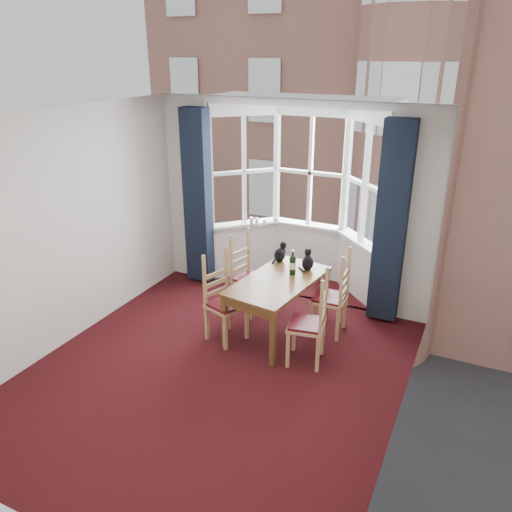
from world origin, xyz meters
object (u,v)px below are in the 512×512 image
Objects in this scene: chair_right_near at (314,326)px; wine_bottle at (293,264)px; cat_right at (308,262)px; candle_tall at (251,221)px; chair_right_far at (336,300)px; chair_left_near at (221,303)px; candle_short at (257,221)px; candle_extra at (265,222)px; cat_left at (280,254)px; chair_left_far at (245,278)px; dining_table at (278,286)px.

wine_bottle reaches higher than chair_right_near.
candle_tall is (-1.29, 0.99, 0.08)m from cat_right.
chair_right_far is at bearing -20.69° from cat_right.
chair_left_near is 1.00× the size of chair_right_far.
candle_short is 0.13m from candle_extra.
candle_tall reaches higher than chair_right_far.
cat_right is (0.43, -0.10, 0.00)m from cat_left.
candle_short is (-0.35, 1.10, 0.45)m from chair_left_far.
wine_bottle is at bearing -46.86° from cat_left.
cat_right is (-0.42, 0.91, 0.37)m from chair_right_near.
chair_left_near is at bearing -81.58° from candle_extra.
candle_short is at bearing 20.92° from candle_tall.
chair_right_near and chair_right_far have the same top height.
candle_tall reaches higher than candle_extra.
candle_extra reaches higher than chair_left_near.
chair_left_near is 1.97m from candle_tall.
candle_tall is at bearing 146.44° from chair_right_far.
wine_bottle is 3.21× the size of candle_short.
chair_left_near and chair_right_far have the same top height.
chair_right_near is 2.59m from candle_tall.
candle_short is at bearing 102.16° from chair_left_near.
candle_extra is (-0.97, 1.26, 0.03)m from wine_bottle.
dining_table is 1.81m from candle_tall.
cat_left is at bearing -49.46° from candle_short.
chair_left_near is 1.97m from candle_extra.
cat_left is 2.74× the size of candle_short.
cat_right reaches higher than candle_short.
chair_left_near reaches higher than dining_table.
chair_left_far is 1.00× the size of chair_right_near.
chair_left_far is 0.60m from cat_left.
dining_table is 0.62m from cat_left.
wine_bottle is at bearing 66.56° from dining_table.
candle_tall is (-1.07, 1.44, 0.27)m from dining_table.
chair_right_far is 3.32× the size of cat_left.
candle_tall is at bearing 134.22° from cat_left.
chair_left_far is at bearing 94.32° from chair_left_near.
dining_table is at bearing 35.26° from chair_left_near.
chair_right_near is 11.07× the size of candle_extra.
chair_right_near is 2.56m from candle_short.
candle_extra reaches higher than chair_right_near.
chair_left_far is 1.00× the size of chair_right_far.
chair_left_far is 1.24m from candle_tall.
cat_left is at bearing 133.14° from wine_bottle.
chair_left_near is 3.32× the size of cat_left.
chair_left_far is 8.60× the size of candle_tall.
candle_tall reaches higher than candle_short.
candle_extra is at bearing 136.37° from cat_right.
wine_bottle is at bearing -174.73° from chair_right_far.
chair_left_far is 1.24m from candle_short.
candle_short is (-1.09, 1.24, 0.04)m from wine_bottle.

